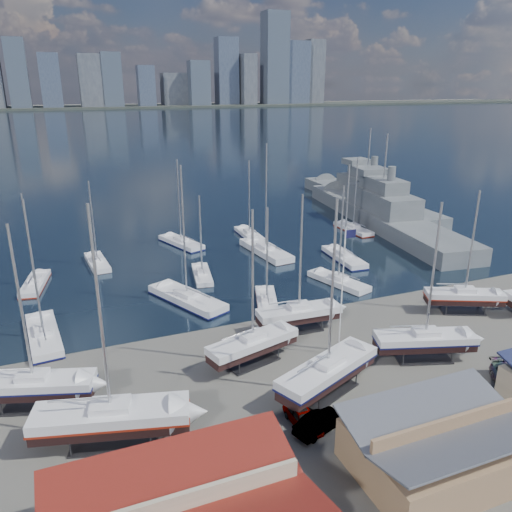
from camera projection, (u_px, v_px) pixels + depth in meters
name	position (u px, v px, depth m)	size (l,w,h in m)	color
ground	(325.00, 357.00, 48.52)	(1400.00, 1400.00, 0.00)	#605E59
water	(86.00, 126.00, 320.36)	(1400.00, 600.00, 0.40)	#19283B
far_shore	(68.00, 108.00, 547.91)	(1400.00, 80.00, 2.20)	#2D332D
skyline	(56.00, 71.00, 527.29)	(639.14, 43.80, 107.69)	#475166
shed_grey	(443.00, 442.00, 33.79)	(12.60, 8.40, 4.17)	#8C6B4C
sailboat_cradle_0	(34.00, 385.00, 40.37)	(10.01, 5.54, 15.62)	#2D2D33
sailboat_cradle_1	(112.00, 418.00, 36.25)	(11.75, 5.94, 18.12)	#2D2D33
sailboat_cradle_2	(253.00, 344.00, 46.89)	(9.49, 4.85, 15.00)	#2D2D33
sailboat_cradle_3	(328.00, 371.00, 42.27)	(10.95, 6.88, 17.09)	#2D2D33
sailboat_cradle_4	(299.00, 313.00, 53.21)	(9.22, 3.07, 14.93)	#2D2D33
sailboat_cradle_5	(425.00, 340.00, 47.51)	(9.92, 5.48, 15.49)	#2D2D33
sailboat_cradle_6	(464.00, 296.00, 57.50)	(9.03, 5.94, 14.37)	#2D2D33
sailboat_moored_0	(44.00, 337.00, 51.81)	(3.84, 10.64, 15.58)	black
sailboat_moored_1	(35.00, 284.00, 65.36)	(3.99, 8.99, 12.99)	black
sailboat_moored_2	(97.00, 263.00, 73.08)	(3.13, 8.80, 13.03)	black
sailboat_moored_3	(187.00, 300.00, 60.58)	(7.75, 12.00, 17.46)	black
sailboat_moored_4	(202.00, 275.00, 68.44)	(3.57, 8.19, 11.97)	black
sailboat_moored_5	(181.00, 243.00, 82.19)	(5.88, 10.24, 14.77)	black
sailboat_moored_6	(267.00, 302.00, 59.95)	(4.95, 8.72, 12.57)	black
sailboat_moored_7	(266.00, 252.00, 77.99)	(4.59, 12.11, 17.85)	black
sailboat_moored_8	(249.00, 235.00, 86.61)	(2.75, 9.29, 13.82)	black
sailboat_moored_9	(338.00, 282.00, 66.08)	(5.10, 9.54, 13.88)	black
sailboat_moored_10	(344.00, 258.00, 75.16)	(3.54, 10.25, 15.06)	black
sailboat_moored_11	(353.00, 230.00, 90.07)	(2.94, 9.34, 13.82)	black
naval_ship_east	(381.00, 215.00, 94.33)	(14.45, 51.58, 18.59)	slate
naval_ship_west	(366.00, 198.00, 108.48)	(8.75, 46.12, 18.13)	slate
car_a	(303.00, 417.00, 38.61)	(1.74, 4.33, 1.48)	gray
car_b	(320.00, 422.00, 37.98)	(1.57, 4.49, 1.48)	gray
car_c	(382.00, 415.00, 38.89)	(2.25, 4.88, 1.36)	gray
flagpole	(343.00, 283.00, 46.58)	(1.14, 0.12, 12.95)	white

